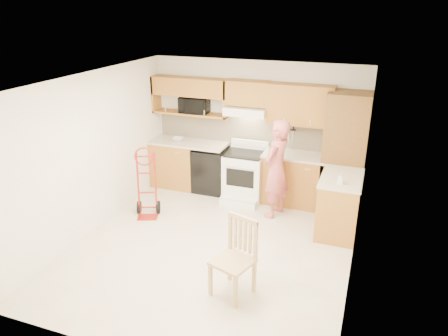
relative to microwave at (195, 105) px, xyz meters
The scene contains 28 objects.
floor 2.91m from the microwave, 60.72° to the right, with size 4.00×4.50×0.02m, color beige.
ceiling 2.54m from the microwave, 60.72° to the right, with size 4.00×4.50×0.02m, color white.
wall_back 1.25m from the microwave, ahead, with size 4.00×0.02×2.50m, color white.
wall_front 4.52m from the microwave, 74.94° to the right, with size 4.00×0.02×2.50m, color white.
wall_left 2.28m from the microwave, 111.97° to the right, with size 0.02×4.50×2.50m, color white.
wall_right 3.82m from the microwave, 33.26° to the right, with size 0.02×4.50×2.50m, color white.
backsplash 1.26m from the microwave, ahead, with size 3.92×0.03×0.55m, color beige.
lower_cab_left 1.26m from the microwave, 160.50° to the right, with size 0.90×0.60×0.90m, color #A36928.
dishwasher 1.28m from the microwave, 20.10° to the right, with size 0.60×0.60×0.85m, color black.
lower_cab_right 2.33m from the microwave, ahead, with size 1.14×0.60×0.90m, color #A36928.
countertop_left 0.74m from the microwave, 121.00° to the right, with size 1.50×0.63×0.04m, color #BDAC94.
countertop_right 2.13m from the microwave, ahead, with size 1.14×0.63×0.04m, color #BDAC94.
cab_return_right 3.24m from the microwave, 18.05° to the right, with size 0.60×1.00×0.90m, color #A36928.
countertop_return 3.10m from the microwave, 18.05° to the right, with size 0.63×1.00×0.04m, color #BDAC94.
pantry_tall 2.88m from the microwave, ahead, with size 0.70×0.60×2.10m, color brown.
upper_cab_left 0.35m from the microwave, behind, with size 1.50×0.33×0.34m, color #A36928.
upper_shelf_mw 0.19m from the microwave, behind, with size 1.50×0.33×0.04m, color #A36928.
upper_cab_center 1.09m from the microwave, ahead, with size 0.76×0.33×0.44m, color #A36928.
upper_cab_right 2.01m from the microwave, ahead, with size 1.14×0.33×0.70m, color #A36928.
range_hood 1.05m from the microwave, ahead, with size 0.76×0.46×0.14m, color white.
knife_strip 1.77m from the microwave, ahead, with size 0.40×0.05×0.29m, color black, non-canonical shape.
microwave is the anchor object (origin of this frame).
range 1.60m from the microwave, 16.19° to the right, with size 0.72×0.94×1.05m, color white, non-canonical shape.
person 2.09m from the microwave, 22.37° to the right, with size 0.62×0.41×1.70m, color #BC5757.
hand_truck 1.88m from the microwave, 99.52° to the right, with size 0.44×0.41×1.12m, color maroon, non-canonical shape.
dining_chair 3.69m from the microwave, 59.11° to the right, with size 0.45×0.50×1.01m, color tan, non-canonical shape.
soap_bottle 3.17m from the microwave, 22.86° to the right, with size 0.08×0.08×0.17m, color white.
bowl 0.75m from the microwave, 156.37° to the right, with size 0.23×0.23×0.06m, color white.
Camera 1 is at (2.06, -5.14, 3.46)m, focal length 34.04 mm.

